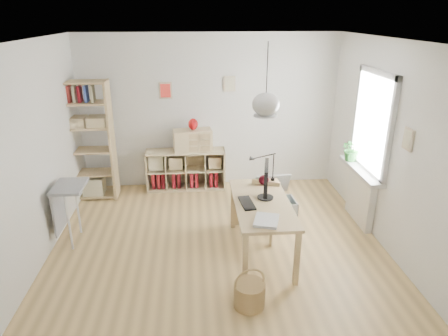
{
  "coord_description": "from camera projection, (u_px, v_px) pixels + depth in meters",
  "views": [
    {
      "loc": [
        -0.3,
        -4.66,
        2.99
      ],
      "look_at": [
        0.1,
        0.3,
        1.05
      ],
      "focal_mm": 32.0,
      "sensor_mm": 36.0,
      "label": 1
    }
  ],
  "objects": [
    {
      "name": "ground",
      "position": [
        218.0,
        248.0,
        5.44
      ],
      "size": [
        4.5,
        4.5,
        0.0
      ],
      "primitive_type": "plane",
      "color": "tan",
      "rests_on": "ground"
    },
    {
      "name": "room_shell",
      "position": [
        266.0,
        104.0,
        4.61
      ],
      "size": [
        4.5,
        4.5,
        4.5
      ],
      "color": "white",
      "rests_on": "ground"
    },
    {
      "name": "window_unit",
      "position": [
        373.0,
        123.0,
        5.59
      ],
      "size": [
        0.07,
        1.16,
        1.46
      ],
      "color": "white",
      "rests_on": "ground"
    },
    {
      "name": "radiator",
      "position": [
        360.0,
        197.0,
        6.01
      ],
      "size": [
        0.1,
        0.8,
        0.8
      ],
      "primitive_type": "cube",
      "color": "white",
      "rests_on": "ground"
    },
    {
      "name": "windowsill",
      "position": [
        361.0,
        171.0,
        5.85
      ],
      "size": [
        0.22,
        1.2,
        0.06
      ],
      "primitive_type": "cube",
      "color": "silver",
      "rests_on": "radiator"
    },
    {
      "name": "desk",
      "position": [
        262.0,
        208.0,
        5.1
      ],
      "size": [
        0.7,
        1.5,
        0.75
      ],
      "color": "tan",
      "rests_on": "ground"
    },
    {
      "name": "cube_shelf",
      "position": [
        185.0,
        172.0,
        7.23
      ],
      "size": [
        1.4,
        0.38,
        0.72
      ],
      "color": "tan",
      "rests_on": "ground"
    },
    {
      "name": "tall_bookshelf",
      "position": [
        88.0,
        137.0,
        6.56
      ],
      "size": [
        0.8,
        0.38,
        2.0
      ],
      "color": "tan",
      "rests_on": "ground"
    },
    {
      "name": "side_table",
      "position": [
        66.0,
        198.0,
        5.37
      ],
      "size": [
        0.4,
        0.55,
        0.85
      ],
      "color": "#9B9B9E",
      "rests_on": "ground"
    },
    {
      "name": "chair",
      "position": [
        263.0,
        207.0,
        5.56
      ],
      "size": [
        0.52,
        0.52,
        0.81
      ],
      "rotation": [
        0.0,
        0.0,
        -0.4
      ],
      "color": "#9B9B9E",
      "rests_on": "ground"
    },
    {
      "name": "wicker_basket",
      "position": [
        249.0,
        294.0,
        4.31
      ],
      "size": [
        0.34,
        0.34,
        0.47
      ],
      "rotation": [
        0.0,
        0.0,
        0.23
      ],
      "color": "olive",
      "rests_on": "ground"
    },
    {
      "name": "storage_chest",
      "position": [
        276.0,
        204.0,
        6.24
      ],
      "size": [
        0.6,
        0.67,
        0.6
      ],
      "rotation": [
        0.0,
        0.0,
        0.05
      ],
      "color": "#BBBBB6",
      "rests_on": "ground"
    },
    {
      "name": "monitor",
      "position": [
        266.0,
        180.0,
        5.07
      ],
      "size": [
        0.21,
        0.53,
        0.46
      ],
      "rotation": [
        0.0,
        0.0,
        -0.2
      ],
      "color": "black",
      "rests_on": "desk"
    },
    {
      "name": "keyboard",
      "position": [
        247.0,
        203.0,
        5.01
      ],
      "size": [
        0.19,
        0.41,
        0.02
      ],
      "primitive_type": "cube",
      "rotation": [
        0.0,
        0.0,
        0.11
      ],
      "color": "black",
      "rests_on": "desk"
    },
    {
      "name": "task_lamp",
      "position": [
        261.0,
        164.0,
        5.54
      ],
      "size": [
        0.39,
        0.14,
        0.41
      ],
      "color": "black",
      "rests_on": "desk"
    },
    {
      "name": "yarn_ball",
      "position": [
        264.0,
        180.0,
        5.55
      ],
      "size": [
        0.14,
        0.14,
        0.14
      ],
      "primitive_type": "sphere",
      "color": "#510A0D",
      "rests_on": "desk"
    },
    {
      "name": "paper_tray",
      "position": [
        266.0,
        220.0,
        4.57
      ],
      "size": [
        0.35,
        0.4,
        0.03
      ],
      "primitive_type": "cube",
      "rotation": [
        0.0,
        0.0,
        -0.3
      ],
      "color": "silver",
      "rests_on": "desk"
    },
    {
      "name": "drawer_chest",
      "position": [
        193.0,
        140.0,
        6.98
      ],
      "size": [
        0.69,
        0.38,
        0.38
      ],
      "primitive_type": "cube",
      "rotation": [
        0.0,
        0.0,
        0.13
      ],
      "color": "tan",
      "rests_on": "cube_shelf"
    },
    {
      "name": "red_vase",
      "position": [
        193.0,
        124.0,
        6.87
      ],
      "size": [
        0.17,
        0.17,
        0.2
      ],
      "primitive_type": "ellipsoid",
      "color": "maroon",
      "rests_on": "drawer_chest"
    },
    {
      "name": "potted_plant",
      "position": [
        352.0,
        149.0,
        6.1
      ],
      "size": [
        0.34,
        0.3,
        0.37
      ],
      "primitive_type": "imported",
      "rotation": [
        0.0,
        0.0,
        0.03
      ],
      "color": "#235E24",
      "rests_on": "windowsill"
    }
  ]
}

